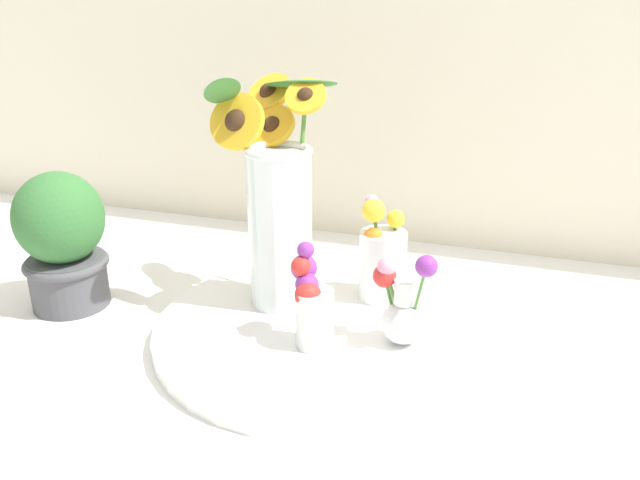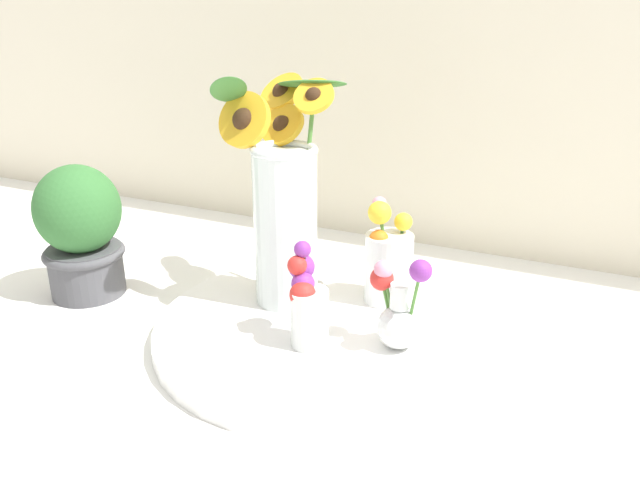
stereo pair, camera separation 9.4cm
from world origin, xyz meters
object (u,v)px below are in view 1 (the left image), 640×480
Objects in this scene: vase_small_back at (382,258)px; mason_jar_sunflowers at (278,207)px; potted_plant at (62,239)px; serving_tray at (320,329)px; vase_small_center at (311,301)px; vase_bulb_right at (401,308)px.

mason_jar_sunflowers is at bearing -158.91° from vase_small_back.
mason_jar_sunflowers reaches higher than potted_plant.
serving_tray is 3.37× the size of vase_small_center.
mason_jar_sunflowers is 2.54× the size of vase_bulb_right.
mason_jar_sunflowers is 2.49× the size of vase_small_center.
vase_small_back is at bearing 59.87° from serving_tray.
vase_small_center reaches higher than serving_tray.
potted_plant reaches higher than vase_bulb_right.
vase_bulb_right is 0.15m from vase_small_back.
mason_jar_sunflowers is 0.26m from vase_bulb_right.
vase_bulb_right is (0.13, -0.02, 0.07)m from serving_tray.
vase_small_back is 0.54m from potted_plant.
vase_small_back is (-0.06, 0.14, 0.02)m from vase_bulb_right.
serving_tray is 0.21m from mason_jar_sunflowers.
mason_jar_sunflowers is at bearing 161.12° from vase_bulb_right.
mason_jar_sunflowers is 0.18m from vase_small_center.
mason_jar_sunflowers is 1.61× the size of potted_plant.
serving_tray is at bearing 96.29° from vase_small_center.
serving_tray is 0.47m from potted_plant.
vase_small_back reaches higher than serving_tray.
vase_bulb_right is at bearing -65.74° from vase_small_back.
vase_bulb_right is at bearing 19.27° from vase_small_center.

